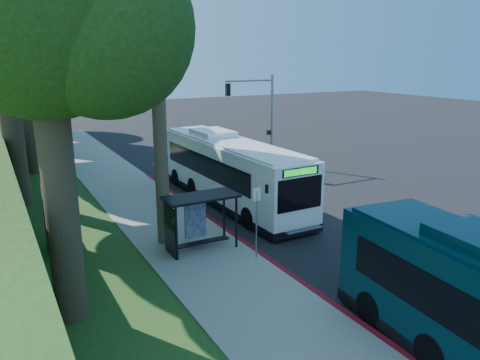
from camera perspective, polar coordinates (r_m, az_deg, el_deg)
ground at (r=26.73m, az=6.52°, el=-3.45°), size 140.00×140.00×0.00m
sidewalk at (r=23.49m, az=-8.32°, el=-5.97°), size 4.50×70.00×0.12m
red_curb at (r=21.01m, az=1.53°, el=-8.36°), size 0.25×30.00×0.13m
grass_verge at (r=27.05m, az=-23.55°, el=-4.34°), size 8.00×70.00×0.06m
bus_shelter at (r=20.40m, az=-5.55°, el=-3.92°), size 3.20×1.51×2.55m
stop_sign_pole at (r=19.29m, az=2.04°, el=-4.10°), size 0.35×0.06×3.17m
traffic_signal_pole at (r=36.05m, az=2.51°, el=8.59°), size 4.10×0.30×7.00m
tree_2 at (r=36.84m, az=-25.29°, el=16.81°), size 8.82×8.40×15.12m
tree_4 at (r=52.79m, az=-25.92°, el=14.92°), size 8.40×8.00×14.14m
tree_5 at (r=60.83m, az=-25.35°, el=14.06°), size 7.35×7.00×12.86m
tree_6 at (r=14.84m, az=-22.74°, el=19.03°), size 7.56×7.20×13.74m
white_bus at (r=27.25m, az=-1.32°, el=1.27°), size 3.16×13.46×3.99m
pickup at (r=34.24m, az=-1.63°, el=2.01°), size 3.60×5.75×1.48m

